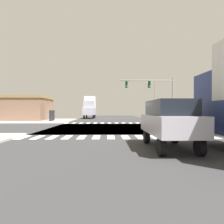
{
  "coord_description": "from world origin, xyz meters",
  "views": [
    {
      "loc": [
        -0.95,
        -20.99,
        1.88
      ],
      "look_at": [
        -0.41,
        5.77,
        1.58
      ],
      "focal_mm": 31.98,
      "sensor_mm": 36.0,
      "label": 1
    }
  ],
  "objects": [
    {
      "name": "crosswalk_near",
      "position": [
        -0.25,
        -7.3,
        0.0
      ],
      "size": [
        13.5,
        2.0,
        0.01
      ],
      "color": "white",
      "rests_on": "ground"
    },
    {
      "name": "sidewalk_corner_ne",
      "position": [
        13.0,
        12.0,
        0.07
      ],
      "size": [
        12.0,
        12.0,
        0.14
      ],
      "color": "#B2ADA3",
      "rests_on": "ground"
    },
    {
      "name": "suv_crossing_2",
      "position": [
        2.0,
        -11.42,
        1.39
      ],
      "size": [
        1.96,
        4.6,
        2.34
      ],
      "color": "black",
      "rests_on": "ground"
    },
    {
      "name": "box_truck_queued_1",
      "position": [
        -5.0,
        23.44,
        2.56
      ],
      "size": [
        2.4,
        7.2,
        4.85
      ],
      "rotation": [
        0.0,
        0.0,
        3.14
      ],
      "color": "black",
      "rests_on": "ground"
    },
    {
      "name": "ground",
      "position": [
        0.0,
        0.0,
        -0.03
      ],
      "size": [
        90.0,
        90.0,
        0.05
      ],
      "color": "#343436"
    },
    {
      "name": "bank_building",
      "position": [
        -17.83,
        13.38,
        2.08
      ],
      "size": [
        14.79,
        7.48,
        4.14
      ],
      "color": "#83634E",
      "rests_on": "ground"
    },
    {
      "name": "traffic_signal_mast",
      "position": [
        5.37,
        7.41,
        4.83
      ],
      "size": [
        7.68,
        0.55,
        6.49
      ],
      "color": "gray",
      "rests_on": "ground"
    },
    {
      "name": "sidewalk_corner_nw",
      "position": [
        -13.0,
        12.0,
        0.07
      ],
      "size": [
        12.0,
        12.0,
        0.14
      ],
      "color": "#B1AAA9",
      "rests_on": "ground"
    },
    {
      "name": "street_lamp",
      "position": [
        7.9,
        17.49,
        4.41
      ],
      "size": [
        1.78,
        0.32,
        7.29
      ],
      "color": "gray",
      "rests_on": "ground"
    },
    {
      "name": "crosswalk_far",
      "position": [
        -0.25,
        7.3,
        0.0
      ],
      "size": [
        13.5,
        2.0,
        0.01
      ],
      "color": "white",
      "rests_on": "ground"
    }
  ]
}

